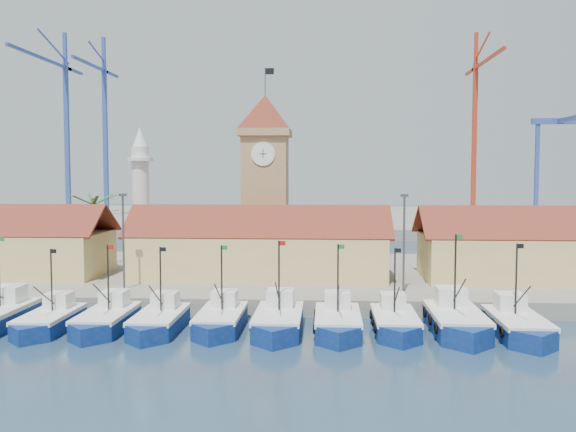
{
  "coord_description": "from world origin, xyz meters",
  "views": [
    {
      "loc": [
        6.97,
        -46.53,
        12.55
      ],
      "look_at": [
        3.06,
        18.0,
        8.08
      ],
      "focal_mm": 40.0,
      "sensor_mm": 36.0,
      "label": 1
    }
  ],
  "objects": [
    {
      "name": "crane_red_right",
      "position": [
        41.05,
        103.38,
        25.66
      ],
      "size": [
        1.0,
        34.23,
        42.39
      ],
      "color": "#B0311B",
      "rests_on": "terminal"
    },
    {
      "name": "hall_right",
      "position": [
        32.0,
        20.0,
        3.99
      ],
      "size": [
        31.2,
        10.13,
        7.61
      ],
      "color": "#E3C47C",
      "rests_on": "quay"
    },
    {
      "name": "boat_7",
      "position": [
        12.34,
        3.02,
        0.72
      ],
      "size": [
        3.35,
        9.18,
        6.95
      ],
      "color": "navy",
      "rests_on": "ground"
    },
    {
      "name": "clock_tower",
      "position": [
        0.0,
        26.0,
        11.96
      ],
      "size": [
        5.8,
        5.8,
        22.7
      ],
      "color": "#A18353",
      "rests_on": "quay"
    },
    {
      "name": "boat_1",
      "position": [
        -14.93,
        2.02,
        0.7
      ],
      "size": [
        3.28,
        8.99,
        6.8
      ],
      "color": "navy",
      "rests_on": "ground"
    },
    {
      "name": "boat_4",
      "position": [
        -1.41,
        3.03,
        0.73
      ],
      "size": [
        3.41,
        9.35,
        7.07
      ],
      "color": "navy",
      "rests_on": "ground"
    },
    {
      "name": "boat_9",
      "position": [
        21.55,
        2.35,
        0.77
      ],
      "size": [
        3.6,
        9.87,
        7.47
      ],
      "color": "navy",
      "rests_on": "ground"
    },
    {
      "name": "boat_8",
      "position": [
        17.08,
        3.12,
        0.84
      ],
      "size": [
        3.9,
        10.7,
        8.09
      ],
      "color": "navy",
      "rests_on": "ground"
    },
    {
      "name": "terminal",
      "position": [
        0.0,
        110.0,
        1.0
      ],
      "size": [
        240.0,
        80.0,
        2.0
      ],
      "primitive_type": "cube",
      "color": "gray",
      "rests_on": "ground"
    },
    {
      "name": "boat_6",
      "position": [
        7.87,
        2.59,
        0.75
      ],
      "size": [
        3.51,
        9.62,
        7.28
      ],
      "color": "navy",
      "rests_on": "ground"
    },
    {
      "name": "crane_blue_near",
      "position": [
        -47.15,
        107.04,
        25.61
      ],
      "size": [
        1.0,
        29.57,
        43.02
      ],
      "color": "#334E9B",
      "rests_on": "terminal"
    },
    {
      "name": "minaret",
      "position": [
        -15.0,
        28.0,
        9.73
      ],
      "size": [
        3.0,
        3.0,
        16.3
      ],
      "color": "silver",
      "rests_on": "quay"
    },
    {
      "name": "gantry",
      "position": [
        62.0,
        106.65,
        20.04
      ],
      "size": [
        13.0,
        22.0,
        23.2
      ],
      "color": "#334E9B",
      "rests_on": "terminal"
    },
    {
      "name": "boat_5",
      "position": [
        3.22,
        2.59,
        0.78
      ],
      "size": [
        3.64,
        9.96,
        7.54
      ],
      "color": "navy",
      "rests_on": "ground"
    },
    {
      "name": "boat_3",
      "position": [
        -6.18,
        2.28,
        0.72
      ],
      "size": [
        3.37,
        9.24,
        6.99
      ],
      "color": "navy",
      "rests_on": "ground"
    },
    {
      "name": "palm_tree",
      "position": [
        -20.0,
        26.0,
        6.25
      ],
      "size": [
        5.6,
        5.03,
        8.39
      ],
      "color": "brown",
      "rests_on": "quay"
    },
    {
      "name": "hall_center",
      "position": [
        0.0,
        20.0,
        3.99
      ],
      "size": [
        27.04,
        10.13,
        7.61
      ],
      "color": "#E3C47C",
      "rests_on": "quay"
    },
    {
      "name": "crane_blue_far",
      "position": [
        -54.27,
        99.85,
        26.23
      ],
      "size": [
        1.0,
        37.69,
        42.93
      ],
      "color": "#334E9B",
      "rests_on": "terminal"
    },
    {
      "name": "boat_2",
      "position": [
        -10.47,
        2.42,
        0.74
      ],
      "size": [
        3.44,
        9.42,
        7.12
      ],
      "color": "navy",
      "rests_on": "ground"
    },
    {
      "name": "ground",
      "position": [
        0.0,
        0.0,
        0.0
      ],
      "size": [
        400.0,
        400.0,
        0.0
      ],
      "primitive_type": "plane",
      "color": "#1C304B",
      "rests_on": "ground"
    },
    {
      "name": "quay",
      "position": [
        0.0,
        24.0,
        0.75
      ],
      "size": [
        140.0,
        32.0,
        1.5
      ],
      "primitive_type": "cube",
      "color": "gray",
      "rests_on": "ground"
    },
    {
      "name": "lamp_posts",
      "position": [
        0.5,
        12.0,
        6.48
      ],
      "size": [
        80.7,
        0.25,
        9.03
      ],
      "color": "#3F3F44",
      "rests_on": "quay"
    }
  ]
}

